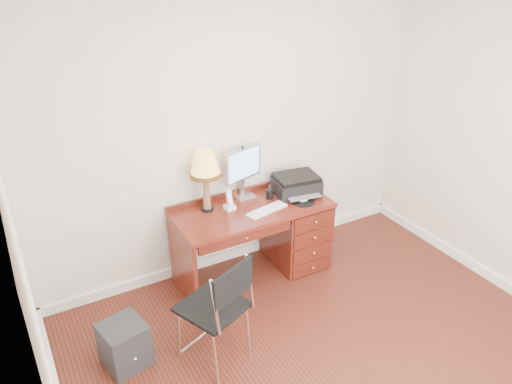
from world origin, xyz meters
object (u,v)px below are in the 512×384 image
monitor (244,167)px  equipment_box (125,344)px  phone (229,204)px  chair (216,304)px  printer (296,184)px  desk (281,229)px  leg_lamp (205,168)px

monitor → equipment_box: 1.91m
phone → equipment_box: size_ratio=0.52×
chair → equipment_box: size_ratio=2.55×
printer → phone: size_ratio=2.43×
monitor → phone: size_ratio=2.58×
desk → leg_lamp: leg_lamp is taller
equipment_box → monitor: bearing=16.6°
leg_lamp → desk: bearing=-12.9°
monitor → printer: (0.49, -0.19, -0.22)m
monitor → desk: bearing=-57.4°
printer → phone: (-0.73, 0.02, -0.04)m
leg_lamp → chair: bearing=-111.4°
desk → printer: size_ratio=3.15×
printer → equipment_box: size_ratio=1.27×
desk → phone: 0.66m
desk → phone: phone is taller
printer → chair: 1.67m
chair → leg_lamp: bearing=46.0°
leg_lamp → equipment_box: leg_lamp is taller
printer → equipment_box: 2.17m
desk → equipment_box: bearing=-162.3°
printer → phone: 0.73m
leg_lamp → monitor: bearing=10.4°
printer → leg_lamp: 0.98m
printer → leg_lamp: (-0.92, 0.11, 0.33)m
printer → chair: chair is taller
leg_lamp → chair: 1.31m
monitor → printer: 0.57m
monitor → equipment_box: (-1.49, -0.81, -0.88)m
printer → chair: (-1.34, -0.97, -0.26)m
desk → phone: (-0.53, 0.07, 0.40)m
desk → equipment_box: (-1.78, -0.57, -0.22)m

